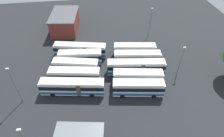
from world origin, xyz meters
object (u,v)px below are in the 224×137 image
at_px(depot_building, 65,22).
at_px(lamp_post_far_corner, 151,21).
at_px(bus_row1_slot1, 80,57).
at_px(bus_row1_slot2, 76,66).
at_px(bus_row0_slot3, 138,77).
at_px(bus_row0_slot2, 136,67).
at_px(bus_row0_slot0, 135,50).
at_px(bus_row1_slot4, 73,87).
at_px(bus_row1_slot3, 74,75).
at_px(lamp_post_near_entrance, 181,59).
at_px(bus_row1_slot0, 80,50).
at_px(bus_row0_slot4, 138,88).
at_px(lamp_post_by_building, 15,85).
at_px(bus_row0_slot1, 137,58).

height_order(depot_building, lamp_post_far_corner, lamp_post_far_corner).
bearing_deg(lamp_post_far_corner, bus_row1_slot1, 26.76).
distance_m(bus_row1_slot2, depot_building, 21.15).
bearing_deg(bus_row0_slot3, bus_row0_slot2, -97.88).
bearing_deg(bus_row0_slot2, bus_row0_slot0, -99.79).
bearing_deg(bus_row1_slot2, bus_row1_slot4, 84.33).
bearing_deg(bus_row0_slot3, bus_row1_slot3, -10.64).
relative_size(depot_building, lamp_post_near_entrance, 1.76).
distance_m(bus_row1_slot0, bus_row1_slot4, 13.34).
bearing_deg(lamp_post_far_corner, bus_row1_slot2, 32.19).
relative_size(bus_row0_slot3, bus_row0_slot4, 1.02).
bearing_deg(depot_building, bus_row1_slot4, 95.06).
distance_m(bus_row1_slot3, lamp_post_far_corner, 28.45).
bearing_deg(depot_building, bus_row1_slot0, 106.82).
distance_m(bus_row0_slot4, lamp_post_by_building, 24.62).
distance_m(lamp_post_by_building, lamp_post_far_corner, 39.87).
xyz_separation_m(bus_row1_slot1, lamp_post_far_corner, (-21.09, -10.64, 2.90)).
bearing_deg(bus_row0_slot3, bus_row0_slot0, -99.13).
relative_size(bus_row1_slot0, lamp_post_far_corner, 1.57).
distance_m(depot_building, lamp_post_near_entrance, 36.81).
xyz_separation_m(depot_building, lamp_post_by_building, (8.18, 28.53, 2.29)).
height_order(bus_row1_slot1, lamp_post_near_entrance, lamp_post_near_entrance).
bearing_deg(lamp_post_near_entrance, lamp_post_by_building, 6.67).
distance_m(lamp_post_by_building, lamp_post_near_entrance, 36.01).
relative_size(bus_row0_slot1, bus_row1_slot3, 1.01).
xyz_separation_m(bus_row0_slot1, bus_row1_slot3, (15.60, 4.26, -0.00)).
distance_m(bus_row1_slot4, lamp_post_near_entrance, 25.43).
relative_size(bus_row0_slot0, bus_row1_slot1, 1.02).
relative_size(bus_row1_slot0, bus_row1_slot4, 1.00).
relative_size(lamp_post_far_corner, lamp_post_near_entrance, 1.18).
height_order(bus_row1_slot0, depot_building, depot_building).
bearing_deg(lamp_post_by_building, bus_row0_slot2, -168.22).
bearing_deg(bus_row1_slot0, bus_row1_slot1, 88.03).
relative_size(bus_row0_slot4, lamp_post_by_building, 1.19).
height_order(bus_row0_slot4, depot_building, depot_building).
xyz_separation_m(bus_row0_slot1, bus_row0_slot2, (1.06, 3.37, 0.00)).
distance_m(depot_building, lamp_post_by_building, 29.76).
bearing_deg(bus_row1_slot0, bus_row0_slot2, 145.87).
xyz_separation_m(bus_row1_slot3, lamp_post_near_entrance, (-24.74, 0.26, 2.21)).
bearing_deg(bus_row0_slot1, bus_row1_slot1, -9.13).
bearing_deg(bus_row0_slot0, lamp_post_far_corner, -125.26).
xyz_separation_m(bus_row1_slot3, bus_row1_slot4, (0.39, 3.48, 0.00)).
relative_size(bus_row1_slot1, bus_row1_slot3, 0.93).
xyz_separation_m(bus_row1_slot1, bus_row1_slot2, (1.13, 3.35, 0.00)).
bearing_deg(bus_row1_slot2, bus_row0_slot1, -176.00).
distance_m(bus_row0_slot0, bus_row1_slot2, 16.02).
distance_m(bus_row0_slot4, bus_row1_slot2, 15.85).
height_order(bus_row0_slot0, bus_row0_slot4, same).
distance_m(bus_row0_slot2, lamp_post_near_entrance, 10.50).
bearing_deg(bus_row0_slot4, bus_row0_slot1, -102.54).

